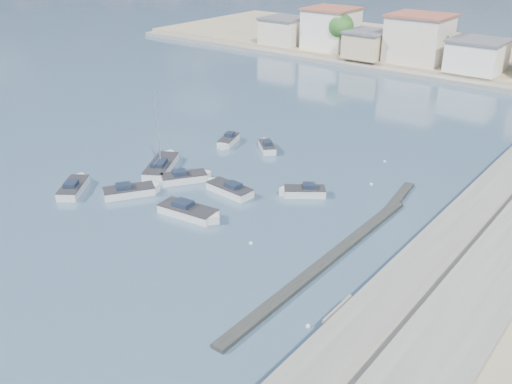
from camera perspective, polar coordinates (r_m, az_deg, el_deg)
ground at (r=72.87m, az=14.73°, el=4.97°), size 400.00×400.00×0.00m
seawall_walkway at (r=44.05m, az=22.20°, el=-8.90°), size 5.00×90.00×1.80m
breakwater at (r=47.58m, az=8.63°, el=-5.48°), size 2.00×31.02×0.35m
far_shore_quay at (r=100.96m, az=22.15°, el=9.76°), size 160.00×2.50×0.80m
motorboat_a at (r=59.85m, az=-17.72°, el=0.48°), size 4.45×5.05×1.48m
motorboat_b at (r=59.57m, az=-6.97°, el=1.44°), size 4.19×4.89×1.48m
motorboat_c at (r=56.63m, az=-2.83°, el=0.29°), size 5.55×2.26×1.48m
motorboat_d at (r=56.16m, az=4.65°, el=0.01°), size 4.21×3.77×1.48m
motorboat_e at (r=57.42m, az=-12.31°, el=0.07°), size 4.32×5.17×1.48m
motorboat_f at (r=67.51m, az=1.07°, el=4.55°), size 3.74×3.58×1.48m
motorboat_g at (r=69.36m, az=-2.82°, el=5.09°), size 2.83×4.48×1.48m
motorboat_h at (r=52.39m, az=-6.54°, el=-2.03°), size 6.33×2.88×1.48m
sailboat at (r=63.04m, az=-9.39°, el=2.68°), size 5.32×6.98×9.00m
mooring_buoys at (r=50.63m, az=9.30°, el=-3.67°), size 12.88×31.07×0.32m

